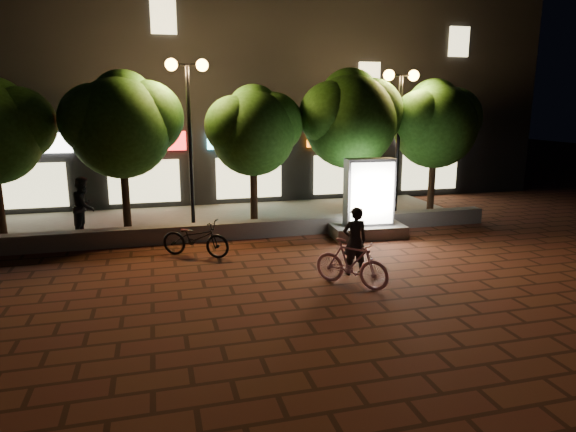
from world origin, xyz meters
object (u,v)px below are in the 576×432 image
object	(u,v)px
tree_mid	(254,128)
scooter_pink	(351,263)
rider	(355,241)
pedestrian	(84,206)
tree_left	(122,121)
scooter_parked	(196,238)
ad_kiosk	(369,206)
street_lamp_right	(400,106)
tree_right	(351,116)
tree_far_right	(436,121)
street_lamp_left	(188,101)

from	to	relation	value
tree_mid	scooter_pink	world-z (taller)	tree_mid
rider	pedestrian	world-z (taller)	pedestrian
tree_left	scooter_parked	world-z (taller)	tree_left
scooter_parked	ad_kiosk	bearing A→B (deg)	-52.59
street_lamp_right	tree_right	bearing A→B (deg)	170.90
tree_far_right	street_lamp_left	xyz separation A→B (m)	(-8.55, -0.26, 0.66)
tree_left	tree_right	world-z (taller)	tree_right
tree_far_right	scooter_parked	world-z (taller)	tree_far_right
street_lamp_left	pedestrian	size ratio (longest dim) A/B	2.91
street_lamp_right	rider	distance (m)	7.05
scooter_parked	street_lamp_left	bearing A→B (deg)	26.72
pedestrian	ad_kiosk	bearing A→B (deg)	-91.68
tree_left	street_lamp_left	size ratio (longest dim) A/B	0.94
tree_right	street_lamp_left	bearing A→B (deg)	-177.19
tree_right	scooter_pink	world-z (taller)	tree_right
rider	scooter_parked	world-z (taller)	rider
tree_left	tree_far_right	size ratio (longest dim) A/B	1.03
street_lamp_left	ad_kiosk	size ratio (longest dim) A/B	2.17
tree_right	tree_far_right	xyz separation A→B (m)	(3.20, -0.00, -0.20)
scooter_parked	scooter_pink	bearing A→B (deg)	-105.19
tree_mid	street_lamp_left	world-z (taller)	street_lamp_left
ad_kiosk	street_lamp_left	bearing A→B (deg)	157.82
tree_mid	pedestrian	xyz separation A→B (m)	(-5.24, -0.26, -2.25)
street_lamp_right	scooter_pink	size ratio (longest dim) A/B	2.84
tree_far_right	pedestrian	distance (m)	11.99
tree_mid	street_lamp_left	xyz separation A→B (m)	(-2.05, -0.26, 0.81)
scooter_pink	tree_mid	bearing A→B (deg)	56.47
rider	scooter_parked	xyz separation A→B (m)	(-3.49, 2.43, -0.32)
street_lamp_left	street_lamp_right	size ratio (longest dim) A/B	1.04
tree_far_right	street_lamp_right	world-z (taller)	street_lamp_right
ad_kiosk	tree_far_right	bearing A→B (deg)	33.68
tree_right	street_lamp_right	xyz separation A→B (m)	(1.64, -0.26, 0.33)
scooter_pink	scooter_parked	xyz separation A→B (m)	(-3.13, 3.13, -0.03)
scooter_pink	pedestrian	world-z (taller)	pedestrian
tree_left	tree_mid	bearing A→B (deg)	-0.00
pedestrian	tree_far_right	bearing A→B (deg)	-76.35
tree_left	street_lamp_right	bearing A→B (deg)	-1.68
tree_right	street_lamp_left	distance (m)	5.38
tree_far_right	pedestrian	world-z (taller)	tree_far_right
tree_right	ad_kiosk	world-z (taller)	tree_right
scooter_pink	ad_kiosk	bearing A→B (deg)	19.34
scooter_pink	tree_left	bearing A→B (deg)	86.54
street_lamp_right	scooter_parked	world-z (taller)	street_lamp_right
rider	pedestrian	xyz separation A→B (m)	(-6.53, 5.19, 0.15)
tree_left	street_lamp_left	distance (m)	2.05
ad_kiosk	tree_right	bearing A→B (deg)	82.79
pedestrian	tree_left	bearing A→B (deg)	-65.98
tree_far_right	tree_right	bearing A→B (deg)	180.00
ad_kiosk	rider	distance (m)	3.57
scooter_pink	pedestrian	xyz separation A→B (m)	(-6.17, 5.90, 0.44)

